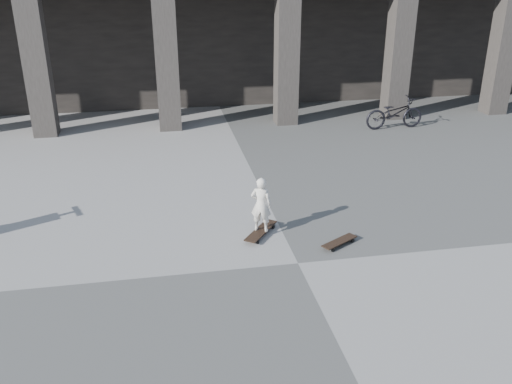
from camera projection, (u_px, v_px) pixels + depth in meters
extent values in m
plane|color=#4B4B49|center=(298.00, 263.00, 9.02)|extent=(90.00, 90.00, 0.00)
cube|color=black|center=(208.00, 10.00, 20.55)|extent=(28.00, 6.00, 6.00)
cube|color=#2C2925|center=(37.00, 66.00, 15.06)|extent=(0.65, 0.65, 4.00)
cube|color=#2C2925|center=(167.00, 62.00, 15.65)|extent=(0.65, 0.65, 4.00)
cube|color=#2C2925|center=(287.00, 58.00, 16.25)|extent=(0.65, 0.65, 4.00)
cube|color=#2C2925|center=(398.00, 55.00, 16.84)|extent=(0.65, 0.65, 4.00)
cube|color=#2C2925|center=(502.00, 52.00, 17.44)|extent=(0.65, 0.65, 4.00)
cube|color=black|center=(261.00, 231.00, 9.94)|extent=(0.75, 0.91, 0.02)
cube|color=#B2B2B7|center=(269.00, 225.00, 10.24)|extent=(0.19, 0.16, 0.03)
cube|color=#B2B2B7|center=(253.00, 240.00, 9.68)|extent=(0.19, 0.16, 0.03)
cylinder|color=black|center=(264.00, 225.00, 10.28)|extent=(0.07, 0.08, 0.07)
cylinder|color=black|center=(273.00, 227.00, 10.20)|extent=(0.07, 0.08, 0.07)
cylinder|color=black|center=(248.00, 240.00, 9.72)|extent=(0.07, 0.08, 0.07)
cylinder|color=black|center=(258.00, 242.00, 9.64)|extent=(0.07, 0.08, 0.07)
cube|color=black|center=(339.00, 241.00, 9.57)|extent=(0.75, 0.55, 0.02)
cube|color=#B2B2B7|center=(349.00, 239.00, 9.75)|extent=(0.13, 0.17, 0.03)
cube|color=#B2B2B7|center=(329.00, 248.00, 9.42)|extent=(0.13, 0.17, 0.03)
cylinder|color=black|center=(345.00, 237.00, 9.81)|extent=(0.07, 0.06, 0.07)
cylinder|color=black|center=(353.00, 241.00, 9.69)|extent=(0.07, 0.06, 0.07)
cylinder|color=black|center=(326.00, 247.00, 9.49)|extent=(0.07, 0.06, 0.07)
cylinder|color=black|center=(333.00, 250.00, 9.37)|extent=(0.07, 0.06, 0.07)
imported|color=silver|center=(261.00, 205.00, 9.74)|extent=(0.44, 0.37, 1.03)
imported|color=black|center=(394.00, 113.00, 16.27)|extent=(1.83, 0.71, 0.95)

